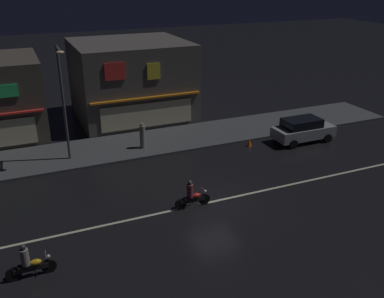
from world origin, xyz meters
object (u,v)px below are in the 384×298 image
(pedestrian_on_sidewalk, at_px, (142,136))
(traffic_cone, at_px, (249,142))
(motorcycle_lead, at_px, (192,196))
(motorcycle_trailing_far, at_px, (29,263))
(parked_car_near_kerb, at_px, (303,129))
(streetlamp_mid, at_px, (63,95))

(pedestrian_on_sidewalk, height_order, traffic_cone, pedestrian_on_sidewalk)
(motorcycle_lead, height_order, motorcycle_trailing_far, same)
(motorcycle_lead, bearing_deg, pedestrian_on_sidewalk, -83.47)
(pedestrian_on_sidewalk, height_order, parked_car_near_kerb, pedestrian_on_sidewalk)
(parked_car_near_kerb, bearing_deg, motorcycle_trailing_far, -157.46)
(motorcycle_trailing_far, bearing_deg, traffic_cone, -142.95)
(pedestrian_on_sidewalk, distance_m, parked_car_near_kerb, 11.06)
(streetlamp_mid, xyz_separation_m, traffic_cone, (11.55, -2.18, -4.00))
(pedestrian_on_sidewalk, height_order, motorcycle_lead, pedestrian_on_sidewalk)
(streetlamp_mid, height_order, parked_car_near_kerb, streetlamp_mid)
(motorcycle_lead, height_order, traffic_cone, motorcycle_lead)
(streetlamp_mid, distance_m, motorcycle_trailing_far, 11.55)
(motorcycle_trailing_far, bearing_deg, streetlamp_mid, -99.03)
(motorcycle_lead, bearing_deg, traffic_cone, -132.48)
(traffic_cone, bearing_deg, motorcycle_lead, -138.87)
(motorcycle_trailing_far, distance_m, traffic_cone, 16.85)
(pedestrian_on_sidewalk, xyz_separation_m, motorcycle_trailing_far, (-7.83, -10.60, -0.31))
(pedestrian_on_sidewalk, distance_m, motorcycle_lead, 8.20)
(motorcycle_trailing_far, bearing_deg, pedestrian_on_sidewalk, -119.07)
(pedestrian_on_sidewalk, height_order, motorcycle_trailing_far, pedestrian_on_sidewalk)
(streetlamp_mid, relative_size, parked_car_near_kerb, 1.63)
(streetlamp_mid, relative_size, motorcycle_trailing_far, 3.68)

